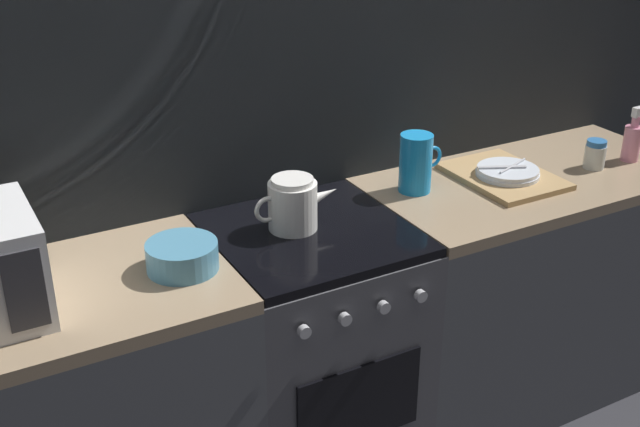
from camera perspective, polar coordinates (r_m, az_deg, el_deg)
The scene contains 9 objects.
back_wall at distance 2.60m, azimuth -4.10°, elevation 7.52°, with size 3.60×0.05×2.40m.
stove_unit at distance 2.68m, azimuth -0.60°, elevation -9.88°, with size 0.60×0.63×0.90m.
counter_right at distance 3.14m, azimuth 14.07°, elevation -4.98°, with size 1.20×0.60×0.90m.
kettle at distance 2.43m, azimuth -1.93°, elevation 0.68°, with size 0.28×0.15×0.17m.
mixing_bowl at distance 2.25m, azimuth -9.78°, elevation -3.01°, with size 0.20×0.20×0.08m, color teal.
pitcher at distance 2.70m, azimuth 6.85°, elevation 3.60°, with size 0.16×0.11×0.20m.
dish_pile at distance 2.87m, azimuth 13.01°, elevation 2.72°, with size 0.30×0.40×0.06m.
spice_jar at distance 3.06m, azimuth 18.98°, elevation 4.00°, with size 0.08×0.08×0.10m.
spray_bottle at distance 3.17m, azimuth 21.34°, elevation 4.91°, with size 0.08×0.06×0.20m.
Camera 1 is at (-1.03, -1.93, 1.99)m, focal length 44.98 mm.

